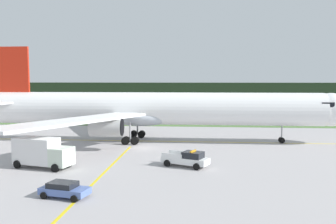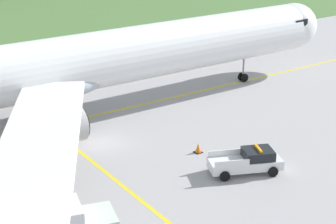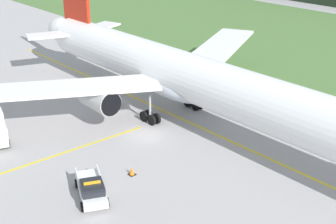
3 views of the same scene
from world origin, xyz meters
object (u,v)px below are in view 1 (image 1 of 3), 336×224
(apron_cone, at_px, (181,155))
(airliner, at_px, (151,109))
(catering_truck, at_px, (42,152))
(ops_pickup_truck, at_px, (187,159))
(staff_car, at_px, (64,189))

(apron_cone, bearing_deg, airliner, 114.34)
(apron_cone, bearing_deg, catering_truck, -156.41)
(airliner, xyz_separation_m, ops_pickup_truck, (6.29, -16.53, -4.26))
(airliner, relative_size, ops_pickup_truck, 10.78)
(staff_car, bearing_deg, catering_truck, 122.88)
(staff_car, bearing_deg, airliner, 82.72)
(airliner, bearing_deg, staff_car, -97.28)
(airliner, bearing_deg, ops_pickup_truck, -69.15)
(ops_pickup_truck, xyz_separation_m, staff_car, (-9.89, -11.62, -0.20))
(airliner, relative_size, apron_cone, 79.25)
(apron_cone, bearing_deg, staff_car, -118.55)
(airliner, relative_size, catering_truck, 8.57)
(ops_pickup_truck, height_order, catering_truck, catering_truck)
(ops_pickup_truck, bearing_deg, apron_cone, 101.53)
(airliner, xyz_separation_m, apron_cone, (5.32, -11.76, -4.79))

